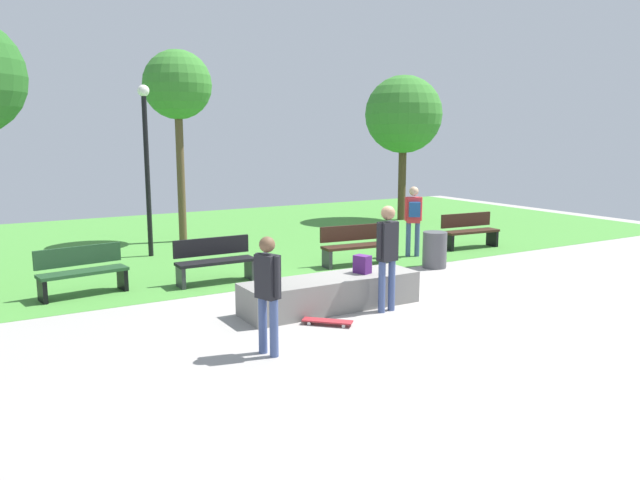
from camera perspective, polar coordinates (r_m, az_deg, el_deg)
The scene contains 16 objects.
ground_plane at distance 11.42m, azimuth 4.51°, elevation -5.45°, with size 28.00×28.00×0.00m, color #9E9993.
grass_lawn at distance 18.31m, azimuth -9.77°, elevation 0.23°, with size 26.60×12.22×0.01m, color #478C38.
concrete_ledge at distance 10.74m, azimuth 1.03°, elevation -4.89°, with size 3.19×0.88×0.55m, color gray.
backpack_on_ledge at distance 10.98m, azimuth 3.92°, elevation -2.24°, with size 0.28×0.20×0.32m, color #4C1E66.
skater_performing_trick at distance 8.39m, azimuth -4.84°, elevation -4.32°, with size 0.29×0.41×1.65m.
skater_watching at distance 10.45m, azimuth 6.23°, elevation -0.88°, with size 0.43×0.24×1.81m.
skateboard_by_ledge at distance 9.88m, azimuth 0.69°, elevation -7.48°, with size 0.71×0.71×0.08m.
park_bench_far_right at distance 12.69m, azimuth -9.68°, elevation -1.79°, with size 1.60×0.47×0.91m.
park_bench_near_lamppost at distance 14.23m, azimuth 3.21°, elevation -0.41°, with size 1.64×0.62×0.91m.
park_bench_far_left at distance 16.82m, azimuth 13.58°, elevation 0.91°, with size 1.63×0.58×0.91m.
park_bench_by_oak at distance 12.38m, azimuth -21.08°, elevation -2.60°, with size 1.65×0.70×0.91m.
tree_slender_maple at distance 17.63m, azimuth -12.99°, elevation 13.56°, with size 1.86×1.86×5.23m.
tree_tall_oak at distance 21.83m, azimuth 7.70°, elevation 11.33°, with size 2.64×2.64×4.97m.
lamp_post at distance 15.63m, azimuth -15.70°, elevation 7.67°, with size 0.28×0.28×4.14m.
trash_bin at distance 14.20m, azimuth 10.51°, elevation -0.89°, with size 0.54×0.54×0.81m, color #4C4C51.
pedestrian_with_backpack at distance 15.28m, azimuth 8.60°, elevation 2.31°, with size 0.43×0.44×1.73m.
Camera 1 is at (-6.34, -9.02, 2.99)m, focal length 34.75 mm.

